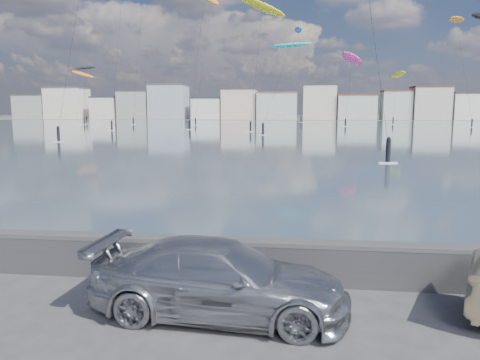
# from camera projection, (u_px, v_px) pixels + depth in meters

# --- Properties ---
(ground) EXTENTS (700.00, 700.00, 0.00)m
(ground) POSITION_uv_depth(u_px,v_px,m) (158.00, 333.00, 8.37)
(ground) COLOR #333335
(ground) RESTS_ON ground
(bay_water) EXTENTS (500.00, 177.00, 0.00)m
(bay_water) POSITION_uv_depth(u_px,v_px,m) (286.00, 129.00, 98.18)
(bay_water) COLOR #334957
(bay_water) RESTS_ON ground
(far_shore_strip) EXTENTS (500.00, 60.00, 0.00)m
(far_shore_strip) POSITION_uv_depth(u_px,v_px,m) (292.00, 119.00, 204.68)
(far_shore_strip) COLOR #4C473D
(far_shore_strip) RESTS_ON ground
(seawall) EXTENTS (400.00, 0.36, 1.08)m
(seawall) POSITION_uv_depth(u_px,v_px,m) (191.00, 256.00, 10.94)
(seawall) COLOR #28282B
(seawall) RESTS_ON ground
(far_buildings) EXTENTS (240.79, 13.26, 14.60)m
(far_buildings) POSITION_uv_depth(u_px,v_px,m) (295.00, 105.00, 189.89)
(far_buildings) COLOR gray
(far_buildings) RESTS_ON ground
(car_silver) EXTENTS (5.13, 2.38, 1.45)m
(car_silver) POSITION_uv_depth(u_px,v_px,m) (220.00, 279.00, 9.03)
(car_silver) COLOR #A7A8AD
(car_silver) RESTS_ON ground
(kitesurfer_1) EXTENTS (8.13, 7.81, 16.61)m
(kitesurfer_1) POSITION_uv_depth(u_px,v_px,m) (83.00, 75.00, 144.84)
(kitesurfer_1) COLOR orange
(kitesurfer_1) RESTS_ON ground
(kitesurfer_3) EXTENTS (8.64, 15.27, 16.00)m
(kitesurfer_3) POSITION_uv_depth(u_px,v_px,m) (290.00, 47.00, 83.66)
(kitesurfer_3) COLOR #19BFBF
(kitesurfer_3) RESTS_ON ground
(kitesurfer_4) EXTENTS (6.85, 18.00, 37.25)m
(kitesurfer_4) POSITION_uv_depth(u_px,v_px,m) (211.00, 3.00, 132.65)
(kitesurfer_4) COLOR orange
(kitesurfer_4) RESTS_ON ground
(kitesurfer_13) EXTENTS (7.56, 11.20, 18.59)m
(kitesurfer_13) POSITION_uv_depth(u_px,v_px,m) (352.00, 59.00, 115.52)
(kitesurfer_13) COLOR #E5338C
(kitesurfer_13) RESTS_ON ground
(kitesurfer_14) EXTENTS (6.40, 13.81, 16.73)m
(kitesurfer_14) POSITION_uv_depth(u_px,v_px,m) (85.00, 69.00, 133.49)
(kitesurfer_14) COLOR black
(kitesurfer_14) RESTS_ON ground
(kitesurfer_15) EXTENTS (4.97, 12.26, 15.28)m
(kitesurfer_15) POSITION_uv_depth(u_px,v_px,m) (398.00, 75.00, 134.51)
(kitesurfer_15) COLOR yellow
(kitesurfer_15) RESTS_ON ground
(kitesurfer_18) EXTENTS (3.42, 17.93, 31.62)m
(kitesurfer_18) POSITION_uv_depth(u_px,v_px,m) (298.00, 31.00, 159.07)
(kitesurfer_18) COLOR blue
(kitesurfer_18) RESTS_ON ground
(kitesurfer_19) EXTENTS (9.60, 10.37, 26.29)m
(kitesurfer_19) POSITION_uv_depth(u_px,v_px,m) (262.00, 8.00, 89.82)
(kitesurfer_19) COLOR yellow
(kitesurfer_19) RESTS_ON ground
(kitesurfer_20) EXTENTS (6.91, 19.33, 27.37)m
(kitesurfer_20) POSITION_uv_depth(u_px,v_px,m) (457.00, 21.00, 117.42)
(kitesurfer_20) COLOR orange
(kitesurfer_20) RESTS_ON ground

